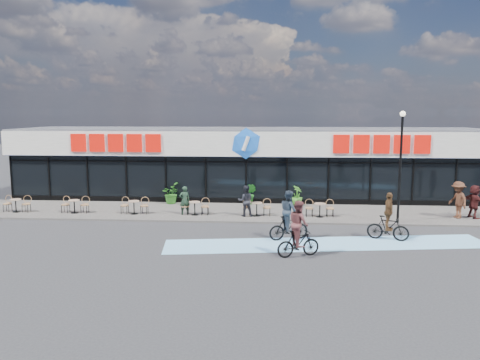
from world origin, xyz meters
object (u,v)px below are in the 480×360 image
object	(u,v)px
potted_plant_mid	(250,194)
pedestrian_b	(474,201)
potted_plant_right	(297,196)
pedestrian_a	(458,200)
cyclist_b	(388,221)
potted_plant_left	(170,193)
patron_right	(246,201)
patron_left	(185,200)
bistro_set_0	(17,204)
cyclist_a	(289,219)
lamp_post	(401,158)

from	to	relation	value
potted_plant_mid	pedestrian_b	size ratio (longest dim) A/B	0.72
potted_plant_right	pedestrian_b	distance (m)	9.58
pedestrian_a	cyclist_b	world-z (taller)	cyclist_b
potted_plant_mid	potted_plant_right	size ratio (longest dim) A/B	1.07
potted_plant_left	patron_right	xyz separation A→B (m)	(4.82, -3.22, 0.21)
potted_plant_mid	patron_left	distance (m)	4.66
bistro_set_0	pedestrian_a	bearing A→B (deg)	0.40
bistro_set_0	potted_plant_right	size ratio (longest dim) A/B	1.30
bistro_set_0	cyclist_a	bearing A→B (deg)	-16.34
potted_plant_right	pedestrian_b	size ratio (longest dim) A/B	0.67
pedestrian_a	lamp_post	bearing A→B (deg)	-85.24
patron_left	potted_plant_mid	bearing A→B (deg)	-158.68
cyclist_a	potted_plant_mid	bearing A→B (deg)	105.39
potted_plant_mid	patron_right	xyz separation A→B (m)	(-0.10, -3.32, 0.21)
potted_plant_mid	patron_left	world-z (taller)	patron_left
potted_plant_left	pedestrian_a	size ratio (longest dim) A/B	0.65
lamp_post	cyclist_a	bearing A→B (deg)	-149.85
lamp_post	patron_right	size ratio (longest dim) A/B	3.33
pedestrian_b	cyclist_a	distance (m)	10.96
patron_left	lamp_post	bearing A→B (deg)	153.11
bistro_set_0	cyclist_b	xyz separation A→B (m)	(19.51, -4.14, 0.30)
patron_right	cyclist_a	distance (m)	4.77
pedestrian_a	pedestrian_b	size ratio (longest dim) A/B	1.11
cyclist_b	bistro_set_0	bearing A→B (deg)	168.02
pedestrian_b	pedestrian_a	bearing A→B (deg)	79.26
patron_right	cyclist_b	distance (m)	7.69
potted_plant_left	potted_plant_mid	distance (m)	4.92
patron_left	cyclist_b	distance (m)	10.78
pedestrian_a	potted_plant_left	bearing A→B (deg)	-116.75
bistro_set_0	pedestrian_a	world-z (taller)	pedestrian_a
potted_plant_left	cyclist_a	xyz separation A→B (m)	(7.00, -7.47, 0.21)
potted_plant_right	lamp_post	bearing A→B (deg)	-40.57
cyclist_a	lamp_post	bearing A→B (deg)	30.15
potted_plant_left	potted_plant_mid	xyz separation A→B (m)	(4.92, 0.10, -0.00)
bistro_set_0	pedestrian_a	size ratio (longest dim) A/B	0.78
bistro_set_0	potted_plant_right	world-z (taller)	potted_plant_right
patron_right	potted_plant_left	bearing A→B (deg)	-41.08
pedestrian_a	patron_right	bearing A→B (deg)	-104.82
patron_left	patron_right	xyz separation A→B (m)	(3.36, -0.19, 0.06)
lamp_post	pedestrian_b	world-z (taller)	lamp_post
potted_plant_mid	patron_left	xyz separation A→B (m)	(-3.45, -3.13, 0.15)
patron_right	cyclist_b	xyz separation A→B (m)	(6.59, -3.96, -0.09)
potted_plant_mid	potted_plant_right	world-z (taller)	potted_plant_mid
pedestrian_b	bistro_set_0	bearing A→B (deg)	73.72
bistro_set_0	potted_plant_mid	world-z (taller)	potted_plant_mid
potted_plant_left	cyclist_b	distance (m)	13.48
patron_right	cyclist_a	xyz separation A→B (m)	(2.18, -4.25, 0.01)
potted_plant_right	patron_left	world-z (taller)	patron_left
potted_plant_right	cyclist_b	distance (m)	8.04
lamp_post	potted_plant_right	size ratio (longest dim) A/B	4.75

